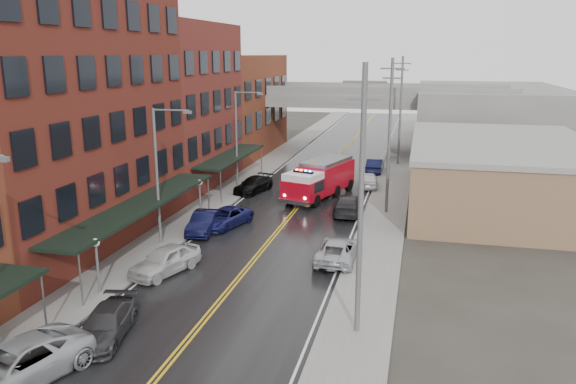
# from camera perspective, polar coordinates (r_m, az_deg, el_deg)

# --- Properties ---
(road) EXTENTS (11.00, 160.00, 0.02)m
(road) POSITION_cam_1_polar(r_m,az_deg,el_deg) (41.28, -0.57, -3.42)
(road) COLOR black
(road) RESTS_ON ground
(sidewalk_left) EXTENTS (3.00, 160.00, 0.15)m
(sidewalk_left) POSITION_cam_1_polar(r_m,az_deg,el_deg) (43.53, -9.94, -2.62)
(sidewalk_left) COLOR slate
(sidewalk_left) RESTS_ON ground
(sidewalk_right) EXTENTS (3.00, 160.00, 0.15)m
(sidewalk_right) POSITION_cam_1_polar(r_m,az_deg,el_deg) (40.21, 9.60, -4.00)
(sidewalk_right) COLOR slate
(sidewalk_right) RESTS_ON ground
(curb_left) EXTENTS (0.30, 160.00, 0.15)m
(curb_left) POSITION_cam_1_polar(r_m,az_deg,el_deg) (42.92, -7.92, -2.78)
(curb_left) COLOR gray
(curb_left) RESTS_ON ground
(curb_right) EXTENTS (0.30, 160.00, 0.15)m
(curb_right) POSITION_cam_1_polar(r_m,az_deg,el_deg) (40.34, 7.26, -3.86)
(curb_right) COLOR gray
(curb_right) RESTS_ON ground
(brick_building_b) EXTENTS (9.00, 20.00, 18.00)m
(brick_building_b) POSITION_cam_1_polar(r_m,az_deg,el_deg) (38.82, -22.91, 7.93)
(brick_building_b) COLOR maroon
(brick_building_b) RESTS_ON ground
(brick_building_c) EXTENTS (9.00, 15.00, 15.00)m
(brick_building_c) POSITION_cam_1_polar(r_m,az_deg,el_deg) (54.02, -11.79, 8.55)
(brick_building_c) COLOR maroon
(brick_building_c) RESTS_ON ground
(brick_building_far) EXTENTS (9.00, 20.00, 12.00)m
(brick_building_far) POSITION_cam_1_polar(r_m,az_deg,el_deg) (70.33, -5.66, 8.75)
(brick_building_far) COLOR brown
(brick_building_far) RESTS_ON ground
(tan_building) EXTENTS (14.00, 22.00, 5.00)m
(tan_building) POSITION_cam_1_polar(r_m,az_deg,el_deg) (49.64, 20.62, 1.63)
(tan_building) COLOR #835E46
(tan_building) RESTS_ON ground
(right_far_block) EXTENTS (18.00, 30.00, 8.00)m
(right_far_block) POSITION_cam_1_polar(r_m,az_deg,el_deg) (79.12, 19.63, 7.14)
(right_far_block) COLOR slate
(right_far_block) RESTS_ON ground
(awning_1) EXTENTS (2.60, 18.00, 3.09)m
(awning_1) POSITION_cam_1_polar(r_m,az_deg,el_deg) (36.78, -14.68, -1.25)
(awning_1) COLOR black
(awning_1) RESTS_ON ground
(awning_2) EXTENTS (2.60, 13.00, 3.09)m
(awning_2) POSITION_cam_1_polar(r_m,az_deg,el_deg) (52.45, -5.77, 3.63)
(awning_2) COLOR black
(awning_2) RESTS_ON ground
(globe_lamp_1) EXTENTS (0.44, 0.44, 3.12)m
(globe_lamp_1) POSITION_cam_1_polar(r_m,az_deg,el_deg) (30.69, -18.89, -5.93)
(globe_lamp_1) COLOR #59595B
(globe_lamp_1) RESTS_ON ground
(globe_lamp_2) EXTENTS (0.44, 0.44, 3.12)m
(globe_lamp_2) POSITION_cam_1_polar(r_m,az_deg,el_deg) (42.61, -8.96, 0.18)
(globe_lamp_2) COLOR #59595B
(globe_lamp_2) RESTS_ON ground
(street_lamp_1) EXTENTS (2.64, 0.22, 9.00)m
(street_lamp_1) POSITION_cam_1_polar(r_m,az_deg,el_deg) (36.72, -12.87, 2.36)
(street_lamp_1) COLOR #59595B
(street_lamp_1) RESTS_ON ground
(street_lamp_2) EXTENTS (2.64, 0.22, 9.00)m
(street_lamp_2) POSITION_cam_1_polar(r_m,az_deg,el_deg) (51.33, -5.01, 5.91)
(street_lamp_2) COLOR #59595B
(street_lamp_2) RESTS_ON ground
(utility_pole_0) EXTENTS (1.80, 0.24, 12.00)m
(utility_pole_0) POSITION_cam_1_polar(r_m,az_deg,el_deg) (24.11, 7.43, -0.70)
(utility_pole_0) COLOR #59595B
(utility_pole_0) RESTS_ON ground
(utility_pole_1) EXTENTS (1.80, 0.24, 12.00)m
(utility_pole_1) POSITION_cam_1_polar(r_m,az_deg,el_deg) (43.70, 10.27, 5.81)
(utility_pole_1) COLOR #59595B
(utility_pole_1) RESTS_ON ground
(utility_pole_2) EXTENTS (1.80, 0.24, 12.00)m
(utility_pole_2) POSITION_cam_1_polar(r_m,az_deg,el_deg) (63.55, 11.36, 8.27)
(utility_pole_2) COLOR #59595B
(utility_pole_2) RESTS_ON ground
(overpass) EXTENTS (40.00, 10.00, 7.50)m
(overpass) POSITION_cam_1_polar(r_m,az_deg,el_deg) (71.15, 5.72, 8.80)
(overpass) COLOR slate
(overpass) RESTS_ON ground
(fire_truck) EXTENTS (5.41, 9.21, 3.20)m
(fire_truck) POSITION_cam_1_polar(r_m,az_deg,el_deg) (48.78, 3.20, 1.39)
(fire_truck) COLOR #A60717
(fire_truck) RESTS_ON ground
(parked_car_left_2) EXTENTS (4.54, 6.55, 1.66)m
(parked_car_left_2) POSITION_cam_1_polar(r_m,az_deg,el_deg) (24.58, -26.05, -15.57)
(parked_car_left_2) COLOR #9FA3A7
(parked_car_left_2) RESTS_ON ground
(parked_car_left_3) EXTENTS (2.77, 4.93, 1.35)m
(parked_car_left_3) POSITION_cam_1_polar(r_m,az_deg,el_deg) (26.78, -18.03, -12.64)
(parked_car_left_3) COLOR #2B2A2D
(parked_car_left_3) RESTS_ON ground
(parked_car_left_4) EXTENTS (3.30, 5.04, 1.60)m
(parked_car_left_4) POSITION_cam_1_polar(r_m,az_deg,el_deg) (33.16, -12.37, -6.77)
(parked_car_left_4) COLOR #BABABA
(parked_car_left_4) RESTS_ON ground
(parked_car_left_5) EXTENTS (2.00, 4.67, 1.50)m
(parked_car_left_5) POSITION_cam_1_polar(r_m,az_deg,el_deg) (40.00, -8.48, -3.05)
(parked_car_left_5) COLOR black
(parked_car_left_5) RESTS_ON ground
(parked_car_left_6) EXTENTS (3.53, 5.31, 1.35)m
(parked_car_left_6) POSITION_cam_1_polar(r_m,az_deg,el_deg) (41.12, -6.42, -2.61)
(parked_car_left_6) COLOR #14164C
(parked_car_left_6) RESTS_ON ground
(parked_car_left_7) EXTENTS (3.11, 5.13, 1.39)m
(parked_car_left_7) POSITION_cam_1_polar(r_m,az_deg,el_deg) (50.95, -3.53, 0.74)
(parked_car_left_7) COLOR black
(parked_car_left_7) RESTS_ON ground
(parked_car_right_0) EXTENTS (2.40, 5.08, 1.40)m
(parked_car_right_0) POSITION_cam_1_polar(r_m,az_deg,el_deg) (34.38, 5.06, -5.90)
(parked_car_right_0) COLOR #ABADB3
(parked_car_right_0) RESTS_ON ground
(parked_car_right_1) EXTENTS (2.29, 5.28, 1.51)m
(parked_car_right_1) POSITION_cam_1_polar(r_m,az_deg,el_deg) (44.29, 6.15, -1.28)
(parked_car_right_1) COLOR black
(parked_car_right_1) RESTS_ON ground
(parked_car_right_2) EXTENTS (2.20, 4.50, 1.48)m
(parked_car_right_2) POSITION_cam_1_polar(r_m,az_deg,el_deg) (53.16, 8.16, 1.23)
(parked_car_right_2) COLOR silver
(parked_car_right_2) RESTS_ON ground
(parked_car_right_3) EXTENTS (1.62, 4.60, 1.51)m
(parked_car_right_3) POSITION_cam_1_polar(r_m,az_deg,el_deg) (59.96, 8.83, 2.67)
(parked_car_right_3) COLOR black
(parked_car_right_3) RESTS_ON ground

